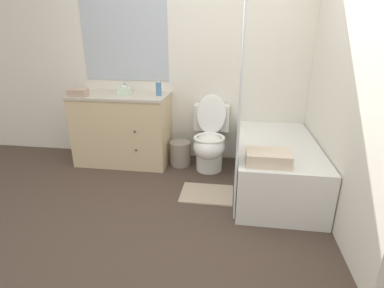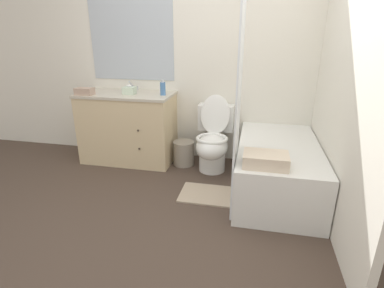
{
  "view_description": "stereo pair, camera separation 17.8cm",
  "coord_description": "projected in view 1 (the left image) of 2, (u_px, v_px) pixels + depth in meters",
  "views": [
    {
      "loc": [
        0.52,
        -1.92,
        1.51
      ],
      "look_at": [
        0.14,
        0.74,
        0.5
      ],
      "focal_mm": 28.0,
      "sensor_mm": 36.0,
      "label": 1
    },
    {
      "loc": [
        0.7,
        -1.89,
        1.51
      ],
      "look_at": [
        0.14,
        0.74,
        0.5
      ],
      "focal_mm": 28.0,
      "sensor_mm": 36.0,
      "label": 2
    }
  ],
  "objects": [
    {
      "name": "sink_faucet",
      "position": [
        126.0,
        88.0,
        3.63
      ],
      "size": [
        0.14,
        0.12,
        0.12
      ],
      "color": "silver",
      "rests_on": "vanity_cabinet"
    },
    {
      "name": "bath_towel_folded",
      "position": [
        268.0,
        158.0,
        2.44
      ],
      "size": [
        0.36,
        0.24,
        0.11
      ],
      "color": "beige",
      "rests_on": "bathtub"
    },
    {
      "name": "wall_back",
      "position": [
        191.0,
        56.0,
        3.49
      ],
      "size": [
        8.0,
        0.06,
        2.5
      ],
      "color": "white",
      "rests_on": "ground_plane"
    },
    {
      "name": "shower_curtain",
      "position": [
        240.0,
        102.0,
        2.47
      ],
      "size": [
        0.01,
        0.51,
        1.93
      ],
      "color": "white",
      "rests_on": "ground_plane"
    },
    {
      "name": "wastebasket",
      "position": [
        180.0,
        153.0,
        3.6
      ],
      "size": [
        0.25,
        0.25,
        0.29
      ],
      "color": "gray",
      "rests_on": "ground_plane"
    },
    {
      "name": "hand_towel_folded",
      "position": [
        78.0,
        93.0,
        3.32
      ],
      "size": [
        0.2,
        0.13,
        0.08
      ],
      "color": "tan",
      "rests_on": "vanity_cabinet"
    },
    {
      "name": "soap_dispenser",
      "position": [
        159.0,
        89.0,
        3.35
      ],
      "size": [
        0.06,
        0.06,
        0.17
      ],
      "color": "#4C7AB2",
      "rests_on": "vanity_cabinet"
    },
    {
      "name": "vanity_cabinet",
      "position": [
        123.0,
        128.0,
        3.6
      ],
      "size": [
        1.11,
        0.59,
        0.84
      ],
      "color": "beige",
      "rests_on": "ground_plane"
    },
    {
      "name": "toilet",
      "position": [
        210.0,
        140.0,
        3.43
      ],
      "size": [
        0.41,
        0.65,
        0.85
      ],
      "color": "white",
      "rests_on": "ground_plane"
    },
    {
      "name": "tissue_box",
      "position": [
        124.0,
        91.0,
        3.39
      ],
      "size": [
        0.14,
        0.11,
        0.11
      ],
      "color": "silver",
      "rests_on": "vanity_cabinet"
    },
    {
      "name": "ground_plane",
      "position": [
        162.0,
        235.0,
        2.38
      ],
      "size": [
        14.0,
        14.0,
        0.0
      ],
      "primitive_type": "plane",
      "color": "#47382D"
    },
    {
      "name": "bathtub",
      "position": [
        275.0,
        165.0,
        3.02
      ],
      "size": [
        0.76,
        1.42,
        0.49
      ],
      "color": "white",
      "rests_on": "ground_plane"
    },
    {
      "name": "wall_right",
      "position": [
        339.0,
        65.0,
        2.52
      ],
      "size": [
        0.05,
        2.64,
        2.5
      ],
      "color": "white",
      "rests_on": "ground_plane"
    },
    {
      "name": "bath_mat",
      "position": [
        207.0,
        194.0,
        2.97
      ],
      "size": [
        0.51,
        0.39,
        0.02
      ],
      "color": "tan",
      "rests_on": "ground_plane"
    }
  ]
}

